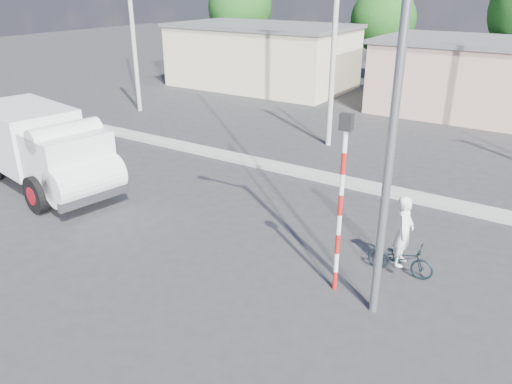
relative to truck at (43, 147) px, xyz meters
The scene contains 9 objects.
ground_plane 8.52m from the truck, 12.02° to the right, with size 120.00×120.00×0.00m, color #2B2B2D.
median 10.41m from the truck, 37.36° to the left, with size 40.00×0.80×0.16m, color #99968E.
truck is the anchor object (origin of this frame).
bicycle 12.59m from the truck, ahead, with size 0.58×1.68×0.88m, color black.
cyclist 12.56m from the truck, ahead, with size 0.67×0.44×1.84m, color white.
traffic_pole 11.44m from the truck, ahead, with size 0.28×0.18×4.36m.
streetlight 12.81m from the truck, ahead, with size 2.34×0.22×9.00m.
building_row 22.29m from the truck, 65.36° to the left, with size 37.80×7.30×4.44m.
utility_poles 15.57m from the truck, 41.87° to the left, with size 35.40×0.24×8.00m.
Camera 1 is at (7.22, -8.15, 6.92)m, focal length 35.00 mm.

